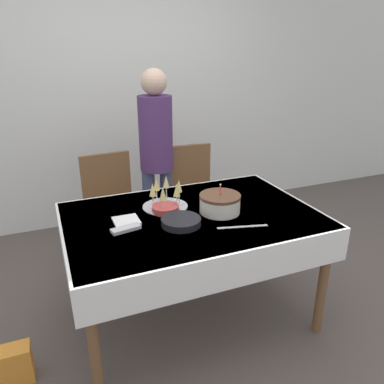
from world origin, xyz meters
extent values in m
plane|color=#564C47|center=(0.00, 0.00, 0.00)|extent=(12.00, 12.00, 0.00)
cube|color=silver|center=(0.00, 1.83, 1.35)|extent=(8.00, 0.05, 2.70)
cube|color=white|center=(0.00, 0.00, 0.76)|extent=(1.53, 1.02, 0.03)
cube|color=white|center=(0.00, 0.00, 0.67)|extent=(1.56, 1.05, 0.21)
cylinder|color=brown|center=(-0.71, -0.45, 0.37)|extent=(0.06, 0.06, 0.74)
cylinder|color=brown|center=(0.71, -0.45, 0.37)|extent=(0.06, 0.06, 0.74)
cylinder|color=brown|center=(-0.71, 0.45, 0.37)|extent=(0.06, 0.06, 0.74)
cylinder|color=brown|center=(0.71, 0.45, 0.37)|extent=(0.06, 0.06, 0.74)
cube|color=brown|center=(-0.34, 0.76, 0.44)|extent=(0.46, 0.46, 0.04)
cube|color=brown|center=(-0.36, 0.95, 0.71)|extent=(0.40, 0.07, 0.50)
cylinder|color=brown|center=(-0.15, 0.59, 0.21)|extent=(0.04, 0.04, 0.42)
cylinder|color=brown|center=(-0.51, 0.56, 0.21)|extent=(0.04, 0.04, 0.42)
cylinder|color=brown|center=(-0.18, 0.95, 0.21)|extent=(0.04, 0.04, 0.42)
cylinder|color=brown|center=(-0.54, 0.92, 0.21)|extent=(0.04, 0.04, 0.42)
cube|color=brown|center=(0.34, 0.76, 0.44)|extent=(0.44, 0.44, 0.04)
cube|color=brown|center=(0.36, 0.95, 0.71)|extent=(0.40, 0.06, 0.50)
cylinder|color=brown|center=(0.51, 0.57, 0.21)|extent=(0.04, 0.04, 0.42)
cylinder|color=brown|center=(0.16, 0.59, 0.21)|extent=(0.04, 0.04, 0.42)
cylinder|color=brown|center=(0.53, 0.93, 0.21)|extent=(0.04, 0.04, 0.42)
cylinder|color=brown|center=(0.18, 0.95, 0.21)|extent=(0.04, 0.04, 0.42)
cylinder|color=silver|center=(0.18, -0.03, 0.82)|extent=(0.25, 0.25, 0.10)
cylinder|color=brown|center=(0.18, -0.03, 0.88)|extent=(0.26, 0.26, 0.02)
cylinder|color=#E53F3F|center=(0.18, -0.03, 0.92)|extent=(0.01, 0.01, 0.06)
sphere|color=#F9CC4C|center=(0.18, -0.03, 0.96)|extent=(0.01, 0.01, 0.01)
cylinder|color=silver|center=(-0.11, 0.18, 0.78)|extent=(0.30, 0.30, 0.01)
cylinder|color=silver|center=(-0.02, 0.17, 0.78)|extent=(0.05, 0.05, 0.00)
cylinder|color=silver|center=(-0.02, 0.17, 0.83)|extent=(0.01, 0.01, 0.08)
cone|color=#E0CC72|center=(-0.02, 0.17, 0.91)|extent=(0.04, 0.04, 0.08)
cylinder|color=silver|center=(-0.07, 0.28, 0.78)|extent=(0.05, 0.05, 0.00)
cylinder|color=silver|center=(-0.07, 0.28, 0.83)|extent=(0.01, 0.01, 0.08)
cone|color=#E0CC72|center=(-0.07, 0.28, 0.91)|extent=(0.04, 0.04, 0.08)
cylinder|color=silver|center=(-0.15, 0.26, 0.78)|extent=(0.05, 0.05, 0.00)
cylinder|color=silver|center=(-0.15, 0.26, 0.83)|extent=(0.01, 0.01, 0.08)
cone|color=#E0CC72|center=(-0.15, 0.26, 0.91)|extent=(0.04, 0.04, 0.08)
cylinder|color=silver|center=(-0.20, 0.17, 0.78)|extent=(0.05, 0.05, 0.00)
cylinder|color=silver|center=(-0.20, 0.17, 0.83)|extent=(0.01, 0.01, 0.08)
cone|color=#E0CC72|center=(-0.20, 0.17, 0.91)|extent=(0.04, 0.04, 0.08)
cylinder|color=silver|center=(-0.16, 0.08, 0.78)|extent=(0.05, 0.05, 0.00)
cylinder|color=silver|center=(-0.16, 0.08, 0.83)|extent=(0.01, 0.01, 0.08)
cone|color=#E0CC72|center=(-0.16, 0.08, 0.91)|extent=(0.04, 0.04, 0.08)
cylinder|color=silver|center=(-0.06, 0.11, 0.78)|extent=(0.05, 0.05, 0.00)
cylinder|color=silver|center=(-0.06, 0.11, 0.83)|extent=(0.01, 0.01, 0.08)
cone|color=#E0CC72|center=(-0.06, 0.11, 0.91)|extent=(0.04, 0.04, 0.08)
cylinder|color=black|center=(-0.11, -0.11, 0.78)|extent=(0.24, 0.24, 0.01)
cylinder|color=black|center=(-0.11, -0.11, 0.78)|extent=(0.24, 0.24, 0.01)
cylinder|color=black|center=(-0.11, -0.11, 0.79)|extent=(0.24, 0.24, 0.01)
cylinder|color=black|center=(-0.11, -0.11, 0.80)|extent=(0.24, 0.24, 0.01)
cylinder|color=black|center=(-0.11, -0.11, 0.80)|extent=(0.24, 0.24, 0.01)
cylinder|color=black|center=(-0.11, -0.11, 0.81)|extent=(0.24, 0.24, 0.01)
cylinder|color=#CC4C47|center=(-0.14, 0.11, 0.78)|extent=(0.17, 0.17, 0.01)
cylinder|color=#CC4C47|center=(-0.14, 0.11, 0.78)|extent=(0.17, 0.17, 0.01)
cylinder|color=#CC4C47|center=(-0.14, 0.11, 0.79)|extent=(0.17, 0.17, 0.01)
cylinder|color=#CC4C47|center=(-0.14, 0.11, 0.80)|extent=(0.17, 0.17, 0.01)
cylinder|color=#CC4C47|center=(-0.14, 0.11, 0.80)|extent=(0.17, 0.17, 0.01)
cylinder|color=#CC4C47|center=(-0.14, 0.11, 0.81)|extent=(0.17, 0.17, 0.01)
cube|color=silver|center=(0.21, -0.27, 0.78)|extent=(0.30, 0.09, 0.00)
cube|color=silver|center=(-0.43, -0.05, 0.78)|extent=(0.18, 0.09, 0.02)
cube|color=white|center=(-0.40, 0.06, 0.78)|extent=(0.15, 0.15, 0.01)
cylinder|color=#3F4C72|center=(-0.01, 0.97, 0.39)|extent=(0.11, 0.11, 0.78)
cylinder|color=#3F4C72|center=(0.15, 0.97, 0.39)|extent=(0.11, 0.11, 0.78)
cylinder|color=#4C2D60|center=(0.07, 0.97, 1.08)|extent=(0.28, 0.28, 0.61)
sphere|color=#D8B293|center=(0.07, 0.97, 1.49)|extent=(0.21, 0.21, 0.21)
cube|color=orange|center=(-1.12, -0.13, 0.11)|extent=(0.20, 0.12, 0.22)
camera|label=1|loc=(-0.81, -1.97, 1.76)|focal=35.00mm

